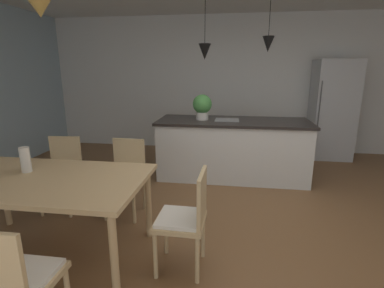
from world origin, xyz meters
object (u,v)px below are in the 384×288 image
object	(u,v)px
vase_on_dining_table	(25,160)
potted_plant_on_island	(202,106)
chair_kitchen_end	(186,217)
dining_table	(44,185)
chair_near_right	(14,281)
kitchen_island	(232,148)
chair_far_left	(62,171)
chair_far_right	(126,175)
refrigerator	(332,110)

from	to	relation	value
vase_on_dining_table	potted_plant_on_island	bearing A→B (deg)	57.83
chair_kitchen_end	potted_plant_on_island	size ratio (longest dim) A/B	2.26
dining_table	chair_kitchen_end	distance (m)	1.26
chair_near_right	kitchen_island	xyz separation A→B (m)	(1.20, 3.14, -0.01)
chair_near_right	potted_plant_on_island	world-z (taller)	potted_plant_on_island
chair_kitchen_end	kitchen_island	size ratio (longest dim) A/B	0.38
chair_kitchen_end	potted_plant_on_island	bearing A→B (deg)	93.16
dining_table	potted_plant_on_island	size ratio (longest dim) A/B	4.56
kitchen_island	vase_on_dining_table	xyz separation A→B (m)	(-1.83, -2.15, 0.40)
chair_far_left	chair_near_right	size ratio (longest dim) A/B	1.00
dining_table	chair_far_left	world-z (taller)	chair_far_left
chair_kitchen_end	kitchen_island	bearing A→B (deg)	81.22
chair_kitchen_end	chair_near_right	world-z (taller)	same
dining_table	vase_on_dining_table	size ratio (longest dim) A/B	7.64
chair_near_right	potted_plant_on_island	distance (m)	3.29
dining_table	potted_plant_on_island	bearing A→B (deg)	63.69
kitchen_island	potted_plant_on_island	distance (m)	0.81
chair_far_right	chair_near_right	world-z (taller)	same
dining_table	potted_plant_on_island	xyz separation A→B (m)	(1.12, 2.27, 0.43)
potted_plant_on_island	vase_on_dining_table	xyz separation A→B (m)	(-1.35, -2.15, -0.25)
chair_far_right	vase_on_dining_table	world-z (taller)	vase_on_dining_table
dining_table	chair_far_left	distance (m)	0.98
chair_far_left	potted_plant_on_island	bearing A→B (deg)	42.53
refrigerator	vase_on_dining_table	world-z (taller)	refrigerator
chair_kitchen_end	vase_on_dining_table	bearing A→B (deg)	175.50
kitchen_island	potted_plant_on_island	bearing A→B (deg)	-180.00
chair_far_left	chair_kitchen_end	xyz separation A→B (m)	(1.65, -0.88, 0.00)
chair_kitchen_end	potted_plant_on_island	distance (m)	2.36
kitchen_island	vase_on_dining_table	world-z (taller)	vase_on_dining_table
kitchen_island	chair_kitchen_end	bearing A→B (deg)	-98.78
dining_table	potted_plant_on_island	distance (m)	2.57
chair_far_left	chair_near_right	bearing A→B (deg)	-65.61
chair_far_left	chair_kitchen_end	distance (m)	1.86
refrigerator	chair_far_left	bearing A→B (deg)	-144.43
chair_far_right	kitchen_island	xyz separation A→B (m)	(1.20, 1.39, -0.01)
chair_far_left	potted_plant_on_island	distance (m)	2.16
chair_far_left	kitchen_island	distance (m)	2.43
chair_far_left	chair_near_right	xyz separation A→B (m)	(0.79, -1.75, 0.00)
chair_far_right	kitchen_island	bearing A→B (deg)	49.24
chair_near_right	refrigerator	size ratio (longest dim) A/B	0.48
dining_table	refrigerator	xyz separation A→B (m)	(3.42, 3.61, 0.23)
dining_table	chair_kitchen_end	world-z (taller)	chair_kitchen_end
dining_table	chair_near_right	xyz separation A→B (m)	(0.39, -0.87, -0.21)
vase_on_dining_table	chair_far_right	bearing A→B (deg)	50.37
chair_far_right	chair_kitchen_end	xyz separation A→B (m)	(0.85, -0.88, 0.00)
potted_plant_on_island	refrigerator	bearing A→B (deg)	30.18
chair_far_right	chair_kitchen_end	world-z (taller)	same
chair_near_right	vase_on_dining_table	bearing A→B (deg)	122.38
chair_kitchen_end	kitchen_island	world-z (taller)	kitchen_island
potted_plant_on_island	vase_on_dining_table	world-z (taller)	potted_plant_on_island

